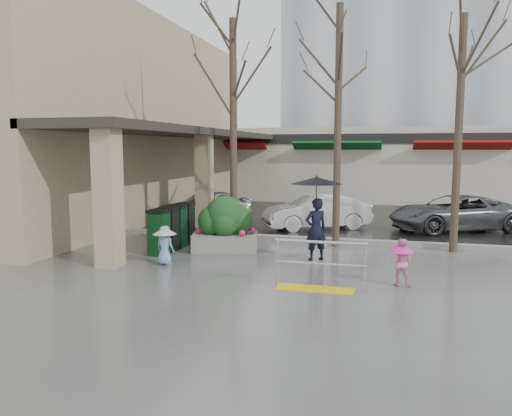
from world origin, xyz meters
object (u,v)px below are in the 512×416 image
at_px(child_pink, 401,259).
at_px(child_blue, 165,241).
at_px(handrail, 318,272).
at_px(woman, 316,207).
at_px(planter, 225,225).
at_px(tree_west, 233,76).
at_px(car_c, 454,213).
at_px(news_boxes, 173,228).
at_px(car_a, 205,206).
at_px(tree_midwest, 339,67).
at_px(car_b, 317,212).
at_px(tree_mideast, 461,76).

height_order(child_pink, child_blue, child_pink).
xyz_separation_m(handrail, woman, (-0.46, 2.72, 1.03)).
bearing_deg(planter, tree_west, 99.17).
height_order(child_blue, car_c, car_c).
height_order(handrail, child_pink, handrail).
bearing_deg(car_c, news_boxes, -80.41).
distance_m(news_boxes, car_a, 5.49).
distance_m(tree_midwest, car_c, 7.09).
relative_size(news_boxes, car_c, 0.50).
distance_m(planter, news_boxes, 1.57).
relative_size(car_a, car_b, 0.97).
bearing_deg(news_boxes, child_blue, -70.54).
xyz_separation_m(tree_west, car_b, (2.19, 2.97, -4.45)).
distance_m(car_a, car_c, 9.33).
xyz_separation_m(child_pink, planter, (-4.74, 2.42, 0.18)).
bearing_deg(tree_west, news_boxes, -127.02).
bearing_deg(car_a, child_blue, -20.17).
height_order(tree_west, news_boxes, tree_west).
height_order(planter, news_boxes, planter).
bearing_deg(planter, child_pink, -27.02).
xyz_separation_m(tree_west, child_pink, (5.00, -4.03, -4.51)).
bearing_deg(planter, car_c, 39.47).
bearing_deg(tree_mideast, car_c, 83.56).
xyz_separation_m(child_blue, car_b, (2.86, 6.56, 0.03)).
bearing_deg(child_pink, handrail, 31.42).
bearing_deg(tree_mideast, car_b, 145.38).
relative_size(tree_west, car_a, 1.84).
xyz_separation_m(woman, planter, (-2.64, 0.47, -0.65)).
bearing_deg(tree_midwest, tree_west, -180.00).
bearing_deg(child_pink, news_boxes, -13.79).
height_order(woman, child_blue, woman).
bearing_deg(news_boxes, car_a, 102.08).
bearing_deg(child_blue, planter, -103.91).
distance_m(child_pink, car_b, 7.55).
bearing_deg(child_blue, news_boxes, -59.83).
bearing_deg(handrail, woman, 99.57).
height_order(woman, car_a, woman).
relative_size(tree_mideast, car_b, 1.70).
distance_m(tree_midwest, tree_mideast, 3.32).
xyz_separation_m(planter, car_c, (6.68, 5.50, -0.13)).
height_order(tree_midwest, child_blue, tree_midwest).
bearing_deg(planter, car_b, 67.15).
bearing_deg(tree_mideast, car_a, 157.66).
xyz_separation_m(tree_west, news_boxes, (-1.30, -1.73, -4.46)).
distance_m(handrail, planter, 4.46).
bearing_deg(woman, car_c, -159.14).
bearing_deg(child_pink, tree_midwest, -59.63).
bearing_deg(planter, news_boxes, -175.90).
xyz_separation_m(woman, child_blue, (-3.57, -1.50, -0.80)).
height_order(child_pink, car_a, car_a).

